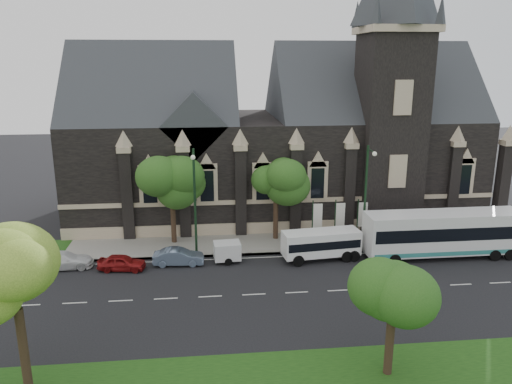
{
  "coord_description": "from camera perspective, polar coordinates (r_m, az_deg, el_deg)",
  "views": [
    {
      "loc": [
        -3.07,
        -31.02,
        15.7
      ],
      "look_at": [
        0.77,
        6.0,
        5.7
      ],
      "focal_mm": 34.8,
      "sensor_mm": 36.0,
      "label": 1
    }
  ],
  "objects": [
    {
      "name": "banner_flag_right",
      "position": [
        44.25,
        11.95,
        -2.82
      ],
      "size": [
        0.9,
        0.1,
        4.0
      ],
      "color": "black",
      "rests_on": "ground"
    },
    {
      "name": "ground",
      "position": [
        34.91,
        -0.25,
        -11.7
      ],
      "size": [
        160.0,
        160.0,
        0.0
      ],
      "primitive_type": "plane",
      "color": "black",
      "rests_on": "ground"
    },
    {
      "name": "shuttle_bus",
      "position": [
        40.41,
        7.52,
        -5.83
      ],
      "size": [
        6.39,
        2.84,
        2.4
      ],
      "rotation": [
        0.0,
        0.0,
        0.11
      ],
      "color": "white",
      "rests_on": "ground"
    },
    {
      "name": "street_lamp_near",
      "position": [
        41.66,
        12.57,
        -0.06
      ],
      "size": [
        0.36,
        1.88,
        9.0
      ],
      "color": "black",
      "rests_on": "ground"
    },
    {
      "name": "tree_park_east",
      "position": [
        26.06,
        15.76,
        -10.74
      ],
      "size": [
        3.4,
        3.4,
        6.28
      ],
      "color": "black",
      "rests_on": "ground"
    },
    {
      "name": "banner_flag_center",
      "position": [
        43.68,
        9.45,
        -2.93
      ],
      "size": [
        0.9,
        0.1,
        4.0
      ],
      "color": "black",
      "rests_on": "ground"
    },
    {
      "name": "box_trailer",
      "position": [
        39.86,
        -3.34,
        -6.77
      ],
      "size": [
        3.07,
        1.81,
        1.61
      ],
      "rotation": [
        0.0,
        0.0,
        0.08
      ],
      "color": "silver",
      "rests_on": "ground"
    },
    {
      "name": "tree_park_near",
      "position": [
        25.64,
        -25.54,
        -7.75
      ],
      "size": [
        4.42,
        4.42,
        8.56
      ],
      "color": "black",
      "rests_on": "ground"
    },
    {
      "name": "tree_walk_right",
      "position": [
        43.35,
        2.56,
        1.84
      ],
      "size": [
        4.08,
        4.08,
        7.8
      ],
      "color": "black",
      "rests_on": "ground"
    },
    {
      "name": "sidewalk",
      "position": [
        43.54,
        -1.5,
        -6.0
      ],
      "size": [
        80.0,
        5.0,
        0.15
      ],
      "primitive_type": "cube",
      "color": "gray",
      "rests_on": "ground"
    },
    {
      "name": "sedan",
      "position": [
        39.8,
        -8.89,
        -7.37
      ],
      "size": [
        4.03,
        1.58,
        1.31
      ],
      "primitive_type": "imported",
      "rotation": [
        0.0,
        0.0,
        1.52
      ],
      "color": "slate",
      "rests_on": "ground"
    },
    {
      "name": "museum",
      "position": [
        51.03,
        3.39,
        6.52
      ],
      "size": [
        40.0,
        17.7,
        29.9
      ],
      "color": "black",
      "rests_on": "ground"
    },
    {
      "name": "car_far_white",
      "position": [
        41.48,
        -21.27,
        -7.32
      ],
      "size": [
        4.64,
        2.16,
        1.31
      ],
      "primitive_type": "imported",
      "rotation": [
        0.0,
        0.0,
        1.65
      ],
      "color": "white",
      "rests_on": "ground"
    },
    {
      "name": "street_lamp_mid",
      "position": [
        39.57,
        -7.06,
        -0.61
      ],
      "size": [
        0.36,
        1.88,
        9.0
      ],
      "color": "black",
      "rests_on": "ground"
    },
    {
      "name": "tour_coach",
      "position": [
        43.22,
        20.75,
        -4.42
      ],
      "size": [
        12.87,
        3.03,
        3.75
      ],
      "rotation": [
        0.0,
        0.0,
        0.01
      ],
      "color": "silver",
      "rests_on": "ground"
    },
    {
      "name": "car_far_red",
      "position": [
        39.75,
        -15.17,
        -7.83
      ],
      "size": [
        3.75,
        1.88,
        1.23
      ],
      "primitive_type": "imported",
      "rotation": [
        0.0,
        0.0,
        1.45
      ],
      "color": "maroon",
      "rests_on": "ground"
    },
    {
      "name": "tree_walk_left",
      "position": [
        42.99,
        -9.4,
        1.42
      ],
      "size": [
        3.91,
        3.91,
        7.64
      ],
      "color": "black",
      "rests_on": "ground"
    },
    {
      "name": "banner_flag_left",
      "position": [
        43.21,
        6.89,
        -3.03
      ],
      "size": [
        0.9,
        0.1,
        4.0
      ],
      "color": "black",
      "rests_on": "ground"
    }
  ]
}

